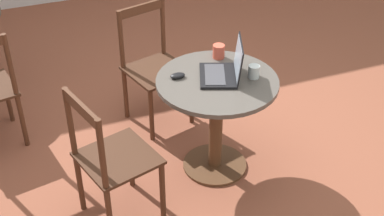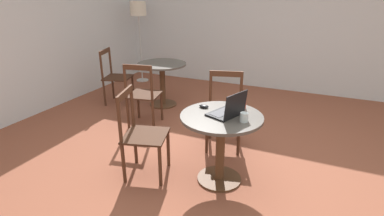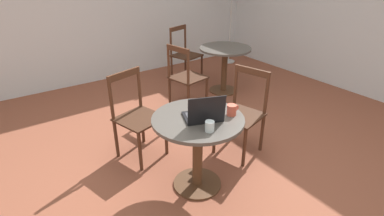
% 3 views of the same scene
% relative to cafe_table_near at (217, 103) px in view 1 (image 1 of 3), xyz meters
% --- Properties ---
extents(ground_plane, '(16.00, 16.00, 0.00)m').
position_rel_cafe_table_near_xyz_m(ground_plane, '(0.18, 0.04, -0.54)').
color(ground_plane, brown).
extents(cafe_table_near, '(0.80, 0.80, 0.72)m').
position_rel_cafe_table_near_xyz_m(cafe_table_near, '(0.00, 0.00, 0.00)').
color(cafe_table_near, '#51331E').
rests_on(cafe_table_near, ground_plane).
extents(chair_near_right, '(0.52, 0.52, 0.93)m').
position_rel_cafe_table_near_xyz_m(chair_near_right, '(0.73, 0.20, -0.08)').
color(chair_near_right, '#472819').
rests_on(chair_near_right, ground_plane).
extents(chair_near_back, '(0.53, 0.53, 0.93)m').
position_rel_cafe_table_near_xyz_m(chair_near_back, '(-0.22, 0.78, -0.08)').
color(chair_near_back, '#472819').
rests_on(chair_near_back, ground_plane).
extents(laptop, '(0.39, 0.36, 0.25)m').
position_rel_cafe_table_near_xyz_m(laptop, '(0.02, -0.06, 0.24)').
color(laptop, black).
rests_on(laptop, cafe_table_near).
extents(mouse, '(0.06, 0.10, 0.03)m').
position_rel_cafe_table_near_xyz_m(mouse, '(0.12, 0.23, 0.20)').
color(mouse, black).
rests_on(mouse, cafe_table_near).
extents(mug, '(0.12, 0.08, 0.10)m').
position_rel_cafe_table_near_xyz_m(mug, '(0.27, -0.12, 0.23)').
color(mug, '#C64C38').
rests_on(mug, cafe_table_near).
extents(drinking_glass, '(0.07, 0.07, 0.09)m').
position_rel_cafe_table_near_xyz_m(drinking_glass, '(-0.06, -0.23, 0.23)').
color(drinking_glass, silver).
rests_on(drinking_glass, cafe_table_near).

